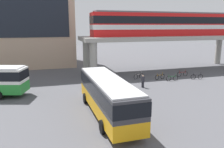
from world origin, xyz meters
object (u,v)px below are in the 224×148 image
at_px(bus_main, 107,93).
at_px(bicycle_orange, 160,77).
at_px(bicycle_red, 182,74).
at_px(bicycle_green, 172,78).
at_px(train, 165,24).
at_px(bicycle_black, 197,77).
at_px(bicycle_silver, 139,76).
at_px(pedestrian_waiting_near_stop, 143,82).
at_px(pedestrian_near_building, 111,83).
at_px(station_building, 10,10).

distance_m(bus_main, bicycle_orange, 14.91).
relative_size(bicycle_red, bicycle_green, 1.00).
bearing_deg(train, bicycle_orange, -123.36).
xyz_separation_m(train, bus_main, (-14.47, -16.13, -5.77)).
xyz_separation_m(train, bicycle_orange, (-3.83, -5.82, -7.40)).
xyz_separation_m(bicycle_black, bicycle_silver, (-7.81, 2.69, 0.00)).
bearing_deg(bicycle_black, bicycle_green, 176.35).
distance_m(bicycle_silver, bicycle_orange, 3.01).
xyz_separation_m(bicycle_silver, pedestrian_waiting_near_stop, (-1.35, -4.42, 0.38)).
distance_m(bicycle_black, bicycle_orange, 5.26).
distance_m(train, bicycle_silver, 10.94).
bearing_deg(pedestrian_waiting_near_stop, bicycle_orange, 38.17).
bearing_deg(pedestrian_near_building, bicycle_orange, 19.53).
relative_size(bicycle_green, bicycle_black, 1.02).
distance_m(bus_main, bicycle_black, 18.06).
relative_size(pedestrian_waiting_near_stop, pedestrian_near_building, 0.92).
relative_size(bus_main, bicycle_orange, 6.33).
height_order(train, bicycle_black, train).
bearing_deg(bicycle_black, station_building, 142.67).
height_order(bicycle_green, pedestrian_near_building, pedestrian_near_building).
bearing_deg(train, station_building, 153.11).
relative_size(station_building, pedestrian_waiting_near_stop, 14.10).
height_order(station_building, bus_main, station_building).
distance_m(station_building, bicycle_green, 31.48).
height_order(train, pedestrian_waiting_near_stop, train).
xyz_separation_m(bicycle_orange, pedestrian_near_building, (-8.09, -2.87, 0.45)).
xyz_separation_m(pedestrian_waiting_near_stop, pedestrian_near_building, (-3.97, 0.37, 0.07)).
bearing_deg(pedestrian_near_building, bus_main, -108.92).
bearing_deg(station_building, pedestrian_near_building, -58.47).
bearing_deg(station_building, train, -26.89).
relative_size(bicycle_orange, pedestrian_waiting_near_stop, 1.11).
bearing_deg(bus_main, bicycle_black, 29.33).
relative_size(bicycle_black, bicycle_silver, 1.02).
height_order(bus_main, bicycle_orange, bus_main).
height_order(bicycle_black, pedestrian_near_building, pedestrian_near_building).
bearing_deg(pedestrian_near_building, bicycle_green, 9.81).
height_order(bus_main, bicycle_silver, bus_main).
bearing_deg(train, pedestrian_waiting_near_stop, -131.28).
bearing_deg(pedestrian_waiting_near_stop, bicycle_black, 10.70).
distance_m(train, pedestrian_near_building, 16.30).
height_order(bicycle_red, pedestrian_near_building, pedestrian_near_building).
xyz_separation_m(bicycle_red, pedestrian_waiting_near_stop, (-8.30, -3.97, 0.38)).
height_order(bicycle_red, bicycle_orange, same).
xyz_separation_m(bicycle_green, pedestrian_near_building, (-9.29, -1.61, 0.45)).
bearing_deg(bicycle_black, bicycle_orange, 163.36).
distance_m(pedestrian_waiting_near_stop, pedestrian_near_building, 3.99).
relative_size(train, bicycle_silver, 14.40).
distance_m(station_building, pedestrian_waiting_near_stop, 29.25).
distance_m(station_building, pedestrian_near_building, 26.80).
bearing_deg(bicycle_orange, bicycle_black, -16.64).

